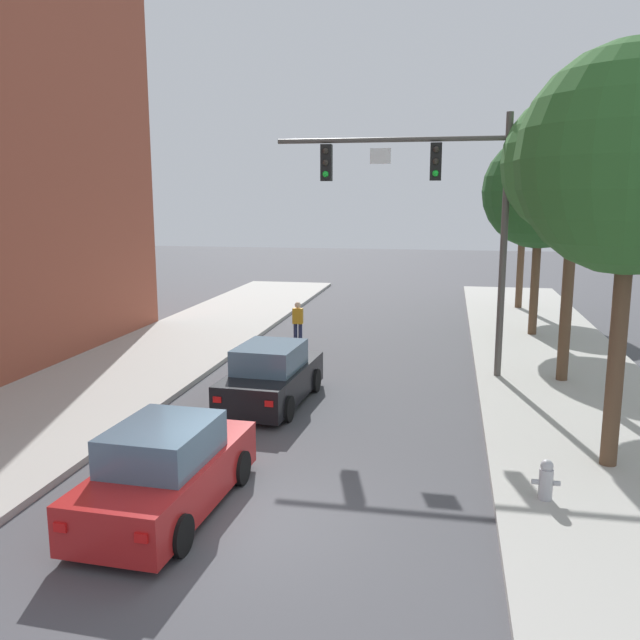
% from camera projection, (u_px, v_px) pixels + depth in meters
% --- Properties ---
extents(ground_plane, '(120.00, 120.00, 0.00)m').
position_uv_depth(ground_plane, '(254.00, 517.00, 11.21)').
color(ground_plane, '#4C4C51').
extents(traffic_signal_mast, '(6.70, 0.38, 7.50)m').
position_uv_depth(traffic_signal_mast, '(438.00, 197.00, 19.03)').
color(traffic_signal_mast, '#514C47').
rests_on(traffic_signal_mast, sidewalk_right).
extents(car_lead_black, '(2.02, 4.33, 1.60)m').
position_uv_depth(car_lead_black, '(271.00, 377.00, 17.30)').
color(car_lead_black, black).
rests_on(car_lead_black, ground).
extents(car_following_red, '(1.98, 4.31, 1.60)m').
position_uv_depth(car_following_red, '(167.00, 472.00, 11.31)').
color(car_following_red, '#B21E1E').
rests_on(car_following_red, ground).
extents(pedestrian_crossing_road, '(0.36, 0.22, 1.64)m').
position_uv_depth(pedestrian_crossing_road, '(298.00, 322.00, 23.93)').
color(pedestrian_crossing_road, '#232847').
rests_on(pedestrian_crossing_road, ground).
extents(fire_hydrant, '(0.48, 0.24, 0.72)m').
position_uv_depth(fire_hydrant, '(546.00, 480.00, 11.51)').
color(fire_hydrant, '#B2B2B7').
rests_on(fire_hydrant, sidewalk_right).
extents(street_tree_nearest, '(4.21, 4.21, 7.95)m').
position_uv_depth(street_tree_nearest, '(633.00, 161.00, 12.03)').
color(street_tree_nearest, brown).
rests_on(street_tree_nearest, sidewalk_right).
extents(street_tree_second, '(4.02, 4.02, 8.10)m').
position_uv_depth(street_tree_second, '(576.00, 164.00, 18.06)').
color(street_tree_second, brown).
rests_on(street_tree_second, sidewalk_right).
extents(street_tree_third, '(4.24, 4.24, 7.52)m').
position_uv_depth(street_tree_third, '(540.00, 192.00, 24.61)').
color(street_tree_third, brown).
rests_on(street_tree_third, sidewalk_right).
extents(street_tree_farthest, '(3.34, 3.34, 7.06)m').
position_uv_depth(street_tree_farthest, '(524.00, 194.00, 30.80)').
color(street_tree_farthest, brown).
rests_on(street_tree_farthest, sidewalk_right).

